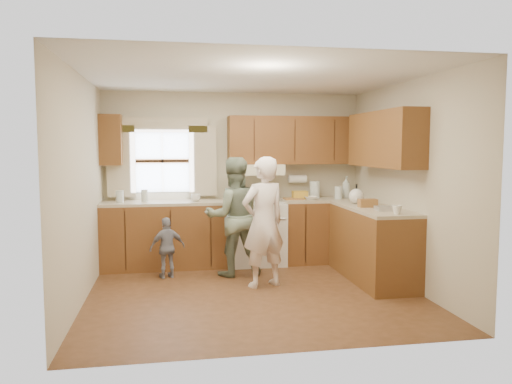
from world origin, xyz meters
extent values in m
plane|color=#4B2E17|center=(0.00, 0.00, 0.00)|extent=(3.80, 3.80, 0.00)
plane|color=white|center=(0.00, 0.00, 2.50)|extent=(3.80, 3.80, 0.00)
plane|color=#C1B69B|center=(0.00, 1.75, 1.25)|extent=(3.80, 0.00, 3.80)
plane|color=#C1B69B|center=(0.00, -1.75, 1.25)|extent=(3.80, 0.00, 3.80)
plane|color=#C1B69B|center=(-1.90, 0.00, 1.25)|extent=(0.00, 3.50, 3.50)
plane|color=#C1B69B|center=(1.90, 0.00, 1.25)|extent=(0.00, 3.50, 3.50)
cube|color=#4D2D10|center=(-0.99, 1.45, 0.45)|extent=(1.82, 0.60, 0.90)
cube|color=#4D2D10|center=(1.29, 1.45, 0.45)|extent=(1.22, 0.60, 0.90)
cube|color=#43230F|center=(1.60, 0.32, 0.45)|extent=(0.60, 1.65, 0.90)
cube|color=tan|center=(-0.99, 1.45, 0.92)|extent=(1.82, 0.60, 0.04)
cube|color=tan|center=(1.29, 1.45, 0.92)|extent=(1.22, 0.60, 0.04)
cube|color=tan|center=(1.60, 0.32, 0.92)|extent=(0.60, 1.65, 0.04)
cube|color=#4D2D10|center=(0.90, 1.58, 1.80)|extent=(2.00, 0.33, 0.70)
cube|color=#43230F|center=(-1.75, 1.58, 1.80)|extent=(0.30, 0.33, 0.70)
cube|color=#43230F|center=(1.73, 0.32, 1.80)|extent=(0.33, 1.65, 0.70)
cube|color=beige|center=(0.30, 1.52, 1.38)|extent=(0.76, 0.45, 0.15)
cube|color=silver|center=(-1.05, 1.73, 1.50)|extent=(0.90, 0.03, 0.90)
cube|color=#FFD74B|center=(-1.63, 1.68, 1.50)|extent=(0.40, 0.05, 1.02)
cube|color=#FFD74B|center=(-0.47, 1.68, 1.50)|extent=(0.40, 0.05, 1.02)
cube|color=#FFD74B|center=(-1.05, 1.68, 2.02)|extent=(1.30, 0.05, 0.22)
cylinder|color=white|center=(0.95, 1.65, 1.22)|extent=(0.27, 0.12, 0.12)
imported|color=silver|center=(-0.60, 1.36, 0.99)|extent=(0.16, 0.16, 0.11)
imported|color=silver|center=(1.65, 1.45, 1.10)|extent=(0.13, 0.14, 0.32)
imported|color=silver|center=(1.07, 1.32, 0.96)|extent=(0.25, 0.25, 0.05)
imported|color=silver|center=(1.60, -0.36, 0.99)|extent=(0.14, 0.14, 0.10)
cylinder|color=silver|center=(-1.63, 1.41, 1.02)|extent=(0.11, 0.11, 0.17)
cube|color=olive|center=(0.82, 1.38, 0.95)|extent=(0.26, 0.20, 0.02)
cube|color=gold|center=(0.93, 1.43, 1.00)|extent=(0.21, 0.15, 0.12)
cylinder|color=silver|center=(1.19, 1.52, 1.07)|extent=(0.15, 0.15, 0.25)
cylinder|color=silver|center=(1.49, 1.34, 1.03)|extent=(0.11, 0.11, 0.19)
sphere|color=silver|center=(1.53, 0.71, 1.04)|extent=(0.20, 0.20, 0.20)
cube|color=olive|center=(1.53, 0.33, 0.99)|extent=(0.23, 0.13, 0.10)
cube|color=silver|center=(1.61, -0.03, 0.97)|extent=(0.24, 0.16, 0.05)
cylinder|color=silver|center=(-1.30, 1.42, 1.03)|extent=(0.09, 0.09, 0.17)
cube|color=silver|center=(0.30, 1.43, 0.45)|extent=(0.76, 0.64, 0.90)
cube|color=#B7B7BC|center=(0.30, 1.69, 0.99)|extent=(0.76, 0.10, 0.16)
cylinder|color=#B7B7BC|center=(0.30, 1.11, 0.70)|extent=(0.68, 0.03, 0.03)
cube|color=#476CA5|center=(0.35, 1.09, 0.48)|extent=(0.22, 0.02, 0.42)
cylinder|color=black|center=(0.12, 1.55, 0.91)|extent=(0.18, 0.18, 0.01)
cylinder|color=black|center=(0.48, 1.55, 0.91)|extent=(0.18, 0.18, 0.01)
cylinder|color=black|center=(0.12, 1.30, 0.91)|extent=(0.18, 0.18, 0.01)
cylinder|color=black|center=(0.48, 1.30, 0.91)|extent=(0.18, 0.18, 0.01)
imported|color=white|center=(0.17, 0.25, 0.80)|extent=(0.68, 0.56, 1.59)
imported|color=#234128|center=(-0.12, 0.85, 0.79)|extent=(0.80, 0.64, 1.57)
imported|color=gray|center=(-0.99, 0.85, 0.40)|extent=(0.50, 0.32, 0.80)
camera|label=1|loc=(-0.94, -5.64, 1.72)|focal=35.00mm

